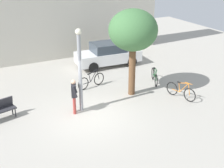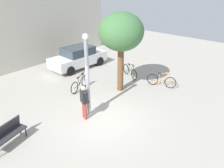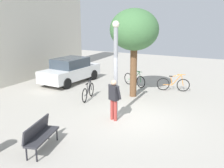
# 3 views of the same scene
# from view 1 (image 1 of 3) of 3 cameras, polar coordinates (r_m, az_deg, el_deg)

# --- Properties ---
(ground_plane) EXTENTS (36.00, 36.00, 0.00)m
(ground_plane) POSITION_cam_1_polar(r_m,az_deg,el_deg) (14.56, -4.15, -5.74)
(ground_plane) COLOR #A8A399
(building_facade) EXTENTS (18.64, 2.00, 7.70)m
(building_facade) POSITION_cam_1_polar(r_m,az_deg,el_deg) (22.17, -14.64, 14.09)
(building_facade) COLOR beige
(building_facade) RESTS_ON ground_plane
(lamppost) EXTENTS (0.28, 0.28, 3.94)m
(lamppost) POSITION_cam_1_polar(r_m,az_deg,el_deg) (14.21, -5.88, 3.04)
(lamppost) COLOR gray
(lamppost) RESTS_ON ground_plane
(person_by_lamppost) EXTENTS (0.43, 0.63, 1.67)m
(person_by_lamppost) POSITION_cam_1_polar(r_m,az_deg,el_deg) (14.44, -6.93, -1.82)
(person_by_lamppost) COLOR #9E3833
(person_by_lamppost) RESTS_ON ground_plane
(plaza_tree) EXTENTS (2.44, 2.44, 4.48)m
(plaza_tree) POSITION_cam_1_polar(r_m,az_deg,el_deg) (15.59, 3.86, 9.60)
(plaza_tree) COLOR brown
(plaza_tree) RESTS_ON ground_plane
(bicycle_black) EXTENTS (1.77, 0.49, 0.97)m
(bicycle_black) POSITION_cam_1_polar(r_m,az_deg,el_deg) (17.40, -3.77, 0.61)
(bicycle_black) COLOR black
(bicycle_black) RESTS_ON ground_plane
(bicycle_orange) EXTENTS (0.51, 1.76, 0.97)m
(bicycle_orange) POSITION_cam_1_polar(r_m,az_deg,el_deg) (16.42, 12.42, -1.30)
(bicycle_orange) COLOR black
(bicycle_orange) RESTS_ON ground_plane
(bicycle_green) EXTENTS (0.80, 1.67, 0.97)m
(bicycle_green) POSITION_cam_1_polar(r_m,az_deg,el_deg) (18.12, 7.74, 1.37)
(bicycle_green) COLOR black
(bicycle_green) RESTS_ON ground_plane
(parked_car_white) EXTENTS (4.30, 2.03, 1.55)m
(parked_car_white) POSITION_cam_1_polar(r_m,az_deg,el_deg) (20.67, -0.72, 5.45)
(parked_car_white) COLOR silver
(parked_car_white) RESTS_ON ground_plane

